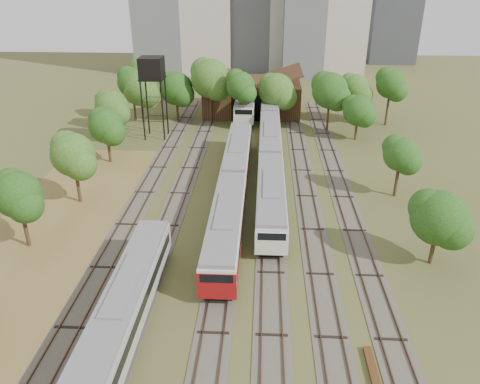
{
  "coord_description": "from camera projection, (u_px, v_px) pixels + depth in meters",
  "views": [
    {
      "loc": [
        1.13,
        -21.36,
        22.55
      ],
      "look_at": [
        -1.09,
        20.5,
        2.5
      ],
      "focal_mm": 35.0,
      "sensor_mm": 36.0,
      "label": 1
    }
  ],
  "objects": [
    {
      "name": "tree_band_far",
      "position": [
        249.0,
        87.0,
        72.84
      ],
      "size": [
        44.07,
        9.48,
        10.03
      ],
      "color": "#382616",
      "rests_on": "ground"
    },
    {
      "name": "railcar_green_set",
      "position": [
        270.0,
        141.0,
        62.31
      ],
      "size": [
        2.84,
        52.08,
        3.51
      ],
      "color": "black",
      "rests_on": "ground"
    },
    {
      "name": "water_tower",
      "position": [
        152.0,
        70.0,
        65.29
      ],
      "size": [
        3.34,
        3.34,
        11.56
      ],
      "color": "black",
      "rests_on": "ground"
    },
    {
      "name": "dry_grass_patch",
      "position": [
        19.0,
        283.0,
        37.08
      ],
      "size": [
        14.0,
        60.0,
        0.04
      ],
      "primitive_type": "cube",
      "color": "brown",
      "rests_on": "ground"
    },
    {
      "name": "tree_band_right",
      "position": [
        393.0,
        154.0,
        50.76
      ],
      "size": [
        5.41,
        36.27,
        6.71
      ],
      "color": "#382616",
      "rests_on": "ground"
    },
    {
      "name": "railcar_red_set",
      "position": [
        233.0,
        186.0,
        49.14
      ],
      "size": [
        2.89,
        34.57,
        3.57
      ],
      "color": "black",
      "rests_on": "ground"
    },
    {
      "name": "tracks",
      "position": [
        246.0,
        195.0,
        51.56
      ],
      "size": [
        24.6,
        80.0,
        0.19
      ],
      "color": "#4C473D",
      "rests_on": "ground"
    },
    {
      "name": "maintenance_shed",
      "position": [
        252.0,
        96.0,
        80.05
      ],
      "size": [
        16.45,
        11.55,
        7.58
      ],
      "color": "#361B13",
      "rests_on": "ground"
    },
    {
      "name": "railcar_rear",
      "position": [
        246.0,
        104.0,
        78.62
      ],
      "size": [
        3.16,
        16.08,
        3.91
      ],
      "color": "black",
      "rests_on": "ground"
    },
    {
      "name": "tree_band_left",
      "position": [
        78.0,
        138.0,
        53.27
      ],
      "size": [
        7.29,
        77.08,
        8.6
      ],
      "color": "#382616",
      "rests_on": "ground"
    },
    {
      "name": "ground",
      "position": [
        240.0,
        371.0,
        29.02
      ],
      "size": [
        240.0,
        240.0,
        0.0
      ],
      "primitive_type": "plane",
      "color": "#475123",
      "rests_on": "ground"
    },
    {
      "name": "tower_far_right",
      "position": [
        394.0,
        6.0,
        120.46
      ],
      "size": [
        12.0,
        12.0,
        28.0
      ],
      "primitive_type": "cube",
      "color": "#3F4146",
      "rests_on": "ground"
    },
    {
      "name": "old_grey_coach",
      "position": [
        127.0,
        302.0,
        32.23
      ],
      "size": [
        2.69,
        18.0,
        3.31
      ],
      "color": "black",
      "rests_on": "ground"
    }
  ]
}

